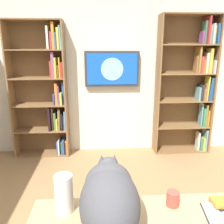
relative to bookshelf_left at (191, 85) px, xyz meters
The scene contains 7 objects.
wall_back 1.31m from the bookshelf_left, ahead, with size 4.52×0.06×2.70m, color silver.
bookshelf_left is the anchor object (origin of this frame).
bookshelf_right 2.36m from the bookshelf_left, ahead, with size 0.86×0.28×2.14m.
wall_mounted_tv 1.33m from the bookshelf_left, ahead, with size 0.87×0.07×0.56m.
cat 2.95m from the bookshelf_left, 59.90° to the left, with size 0.32×0.65×0.36m.
paper_towel_roll 3.00m from the bookshelf_left, 54.25° to the left, with size 0.11×0.11×0.24m, color white.
coffee_mug 2.66m from the bookshelf_left, 66.14° to the left, with size 0.08×0.08×0.10m, color #D84C3F.
Camera 1 is at (0.24, 1.57, 1.69)m, focal length 36.61 mm.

